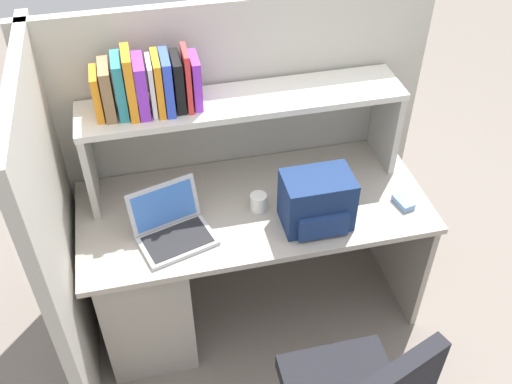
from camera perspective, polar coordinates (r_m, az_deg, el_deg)
The scene contains 10 objects.
ground_plane at distance 3.25m, azimuth -0.20°, elevation -10.75°, with size 8.00×8.00×0.00m, color slate.
desk at distance 2.90m, azimuth -7.79°, elevation -7.13°, with size 1.60×0.70×0.73m.
cubicle_partition_rear at distance 2.96m, azimuth -1.89°, elevation 4.27°, with size 1.84×0.05×1.55m, color #B2ADA0.
cubicle_partition_left at distance 2.64m, azimuth -18.36°, elevation -3.99°, with size 0.05×1.06×1.55m, color #B2ADA0.
overhead_hutch at distance 2.64m, azimuth -1.24°, elevation 7.29°, with size 1.44×0.28×0.45m.
reference_books_on_shelf at distance 2.49m, azimuth -10.57°, elevation 10.15°, with size 0.44×0.18×0.28m.
laptop at distance 2.55m, azimuth -8.13°, elevation -3.39°, with size 0.37×0.34×0.22m.
backpack at distance 2.55m, azimuth 5.94°, elevation -0.94°, with size 0.30×0.23×0.25m.
computer_mouse at distance 2.78m, azimuth 14.07°, elevation -0.97°, with size 0.06×0.10×0.03m, color #7299C6.
paper_cup at distance 2.66m, azimuth 0.24°, elevation -0.99°, with size 0.08×0.08×0.08m, color white.
Camera 1 is at (-0.44, -1.94, 2.56)m, focal length 41.31 mm.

